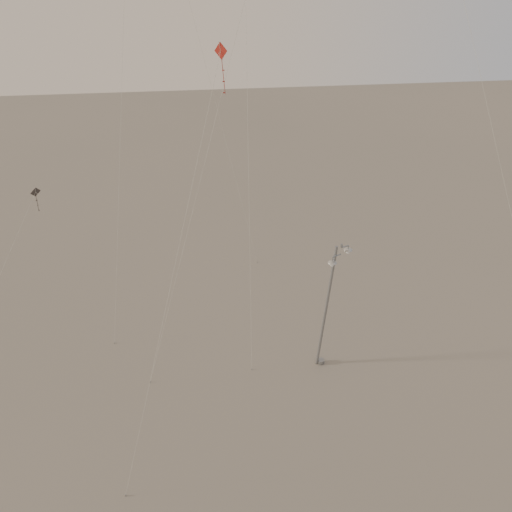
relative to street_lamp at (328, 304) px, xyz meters
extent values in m
plane|color=gray|center=(-2.73, -4.16, -4.94)|extent=(160.00, 160.00, 0.00)
cylinder|color=gray|center=(-0.13, 0.01, -4.79)|extent=(0.44, 0.44, 0.30)
cylinder|color=gray|center=(-0.13, 0.01, -0.38)|extent=(0.76, 0.18, 9.12)
cylinder|color=gray|center=(0.45, 0.01, 4.23)|extent=(0.14, 0.14, 0.18)
cylinder|color=gray|center=(0.69, 0.10, 4.08)|extent=(0.49, 0.24, 0.07)
cylinder|color=gray|center=(0.92, 0.18, 3.93)|extent=(0.06, 0.06, 0.30)
ellipsoid|color=#AFAFAA|center=(0.92, 0.18, 3.78)|extent=(0.52, 0.52, 0.18)
cylinder|color=gray|center=(0.18, -0.12, 3.63)|extent=(0.57, 0.32, 0.07)
cylinder|color=gray|center=(-0.09, -0.25, 3.43)|extent=(0.06, 0.06, 0.40)
ellipsoid|color=#AFAFAA|center=(-0.09, -0.25, 3.23)|extent=(0.52, 0.52, 0.18)
cylinder|color=beige|center=(-11.65, 8.43, 12.26)|extent=(4.94, 9.35, 34.30)
cylinder|color=gray|center=(-14.11, 3.76, -4.89)|extent=(0.06, 0.06, 0.10)
cylinder|color=beige|center=(-6.86, 1.49, 9.88)|extent=(9.12, 3.60, 29.55)
cylinder|color=gray|center=(-11.42, -0.30, -4.89)|extent=(0.06, 0.06, 0.10)
cylinder|color=beige|center=(-4.20, 6.81, 12.21)|extent=(1.24, 13.66, 34.20)
cylinder|color=gray|center=(-4.81, -0.01, -4.89)|extent=(0.06, 0.06, 0.10)
cube|color=maroon|center=(-6.27, -2.40, 15.30)|extent=(0.49, 0.59, 0.73)
cylinder|color=maroon|center=(-6.19, -2.28, 14.25)|extent=(0.15, 0.20, 1.44)
cylinder|color=beige|center=(-9.27, -5.22, 5.20)|extent=(6.01, 5.65, 20.19)
cylinder|color=gray|center=(-12.27, -8.04, -4.89)|extent=(0.06, 0.06, 0.10)
cylinder|color=beige|center=(10.05, 0.65, 7.12)|extent=(8.39, 7.30, 24.02)
cylinder|color=beige|center=(-5.70, 13.05, 8.55)|extent=(5.91, 0.19, 26.89)
cylinder|color=gray|center=(-2.76, 12.96, -4.89)|extent=(0.06, 0.06, 0.10)
cube|color=#332D2A|center=(-16.69, 3.37, 7.06)|extent=(0.54, 0.26, 0.58)
cylinder|color=#332D2A|center=(-16.78, 3.49, 6.30)|extent=(0.12, 0.15, 1.02)
camera|label=1|loc=(-7.59, -23.83, 18.92)|focal=35.00mm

